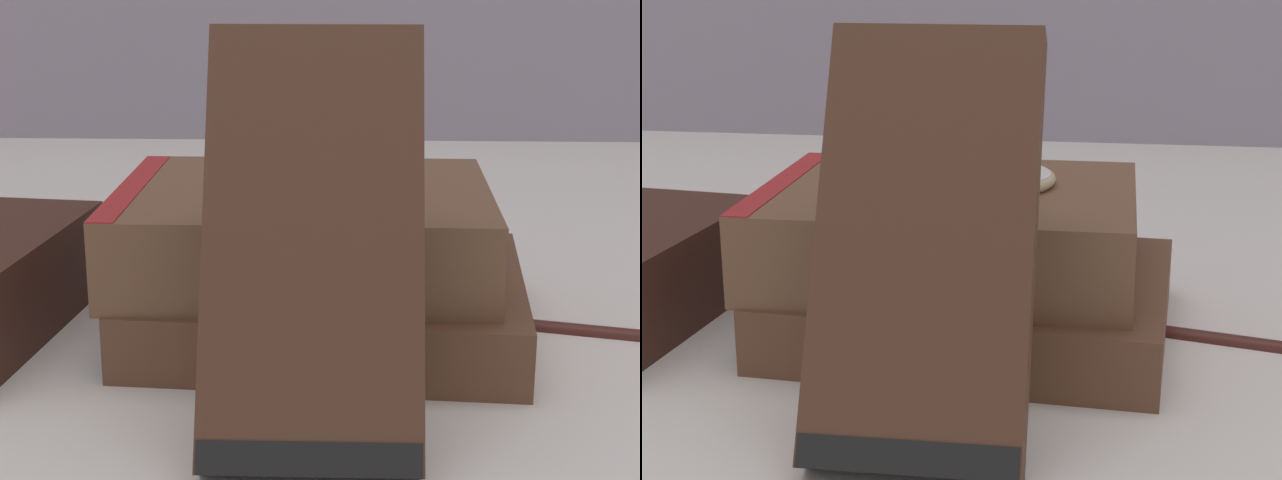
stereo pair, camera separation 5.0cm
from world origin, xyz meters
TOP-DOWN VIEW (x-y plane):
  - ground_plane at (0.00, 0.00)m, footprint 3.00×3.00m
  - book_flat_bottom at (0.04, 0.00)m, footprint 0.19×0.16m
  - book_flat_top at (0.03, 0.00)m, footprint 0.18×0.14m
  - book_leaning_front at (0.04, -0.12)m, footprint 0.08×0.09m
  - pocket_watch at (0.06, 0.01)m, footprint 0.06×0.06m
  - reading_glasses at (0.01, 0.18)m, footprint 0.10×0.05m
  - fountain_pen at (0.18, 0.00)m, footprint 0.14×0.04m

SIDE VIEW (x-z plane):
  - ground_plane at x=0.00m, z-range 0.00..0.00m
  - reading_glasses at x=0.01m, z-range 0.00..0.00m
  - fountain_pen at x=0.18m, z-range 0.00..0.01m
  - book_flat_bottom at x=0.04m, z-range 0.00..0.03m
  - book_flat_top at x=0.03m, z-range 0.03..0.07m
  - book_leaning_front at x=0.04m, z-range 0.00..0.15m
  - pocket_watch at x=0.06m, z-range 0.07..0.08m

